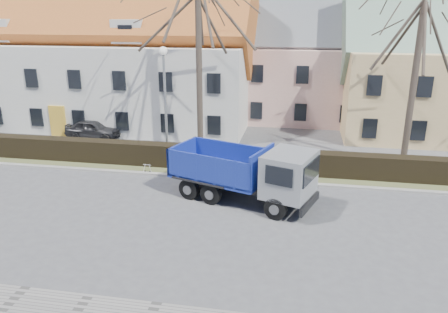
% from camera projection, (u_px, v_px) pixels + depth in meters
% --- Properties ---
extents(ground, '(120.00, 120.00, 0.00)m').
position_uv_depth(ground, '(201.00, 218.00, 19.05)').
color(ground, '#4B4B4E').
extents(curb_far, '(80.00, 0.30, 0.12)m').
position_uv_depth(curb_far, '(221.00, 178.00, 23.32)').
color(curb_far, gray).
rests_on(curb_far, ground).
extents(grass_strip, '(80.00, 3.00, 0.10)m').
position_uv_depth(grass_strip, '(226.00, 168.00, 24.82)').
color(grass_strip, '#4E5530').
rests_on(grass_strip, ground).
extents(hedge, '(60.00, 0.90, 1.30)m').
position_uv_depth(hedge, '(225.00, 160.00, 24.44)').
color(hedge, black).
rests_on(hedge, ground).
extents(building_white, '(26.80, 10.80, 9.50)m').
position_uv_depth(building_white, '(86.00, 61.00, 34.64)').
color(building_white, silver).
rests_on(building_white, ground).
extents(building_pink, '(10.80, 8.80, 8.00)m').
position_uv_depth(building_pink, '(303.00, 69.00, 35.76)').
color(building_pink, '#D8A499').
rests_on(building_pink, ground).
extents(tree_1, '(9.20, 9.20, 12.65)m').
position_uv_depth(tree_1, '(199.00, 51.00, 25.30)').
color(tree_1, '#3B3129').
rests_on(tree_1, ground).
extents(tree_2, '(8.00, 8.00, 11.00)m').
position_uv_depth(tree_2, '(415.00, 71.00, 23.55)').
color(tree_2, '#3B3129').
rests_on(tree_2, ground).
extents(dump_truck, '(7.55, 4.78, 2.83)m').
position_uv_depth(dump_truck, '(237.00, 171.00, 20.47)').
color(dump_truck, navy).
rests_on(dump_truck, ground).
extents(streetlight, '(0.53, 0.53, 6.79)m').
position_uv_depth(streetlight, '(166.00, 105.00, 25.11)').
color(streetlight, gray).
rests_on(streetlight, ground).
extents(cart_frame, '(0.67, 0.41, 0.59)m').
position_uv_depth(cart_frame, '(144.00, 168.00, 24.17)').
color(cart_frame, silver).
rests_on(cart_frame, ground).
extents(parked_car_a, '(4.02, 1.81, 1.34)m').
position_uv_depth(parked_car_a, '(93.00, 129.00, 30.65)').
color(parked_car_a, '#262528').
rests_on(parked_car_a, ground).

